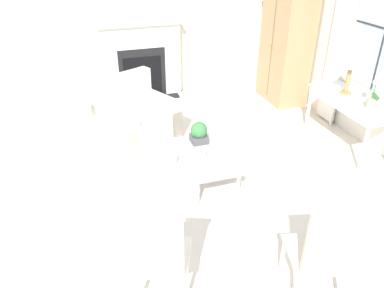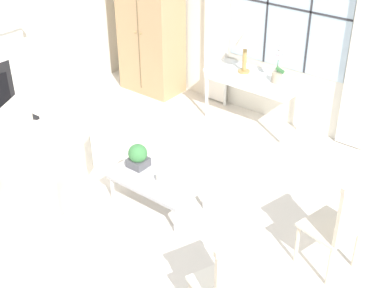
% 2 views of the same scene
% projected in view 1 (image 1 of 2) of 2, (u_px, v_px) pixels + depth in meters
% --- Properties ---
extents(ground_plane, '(14.00, 14.00, 0.00)m').
position_uv_depth(ground_plane, '(165.00, 190.00, 4.41)').
color(ground_plane, silver).
extents(wall_left, '(0.06, 7.20, 2.80)m').
position_uv_depth(wall_left, '(152.00, 16.00, 6.39)').
color(wall_left, silver).
rests_on(wall_left, ground_plane).
extents(fireplace, '(0.34, 1.47, 2.10)m').
position_uv_depth(fireplace, '(141.00, 58.00, 6.54)').
color(fireplace, black).
rests_on(fireplace, ground_plane).
extents(armoire, '(0.97, 0.59, 2.02)m').
position_uv_depth(armoire, '(286.00, 43.00, 6.33)').
color(armoire, tan).
rests_on(armoire, ground_plane).
extents(console_table, '(1.28, 0.53, 0.73)m').
position_uv_depth(console_table, '(352.00, 103.00, 5.02)').
color(console_table, white).
rests_on(console_table, ground_plane).
extents(table_lamp, '(0.26, 0.26, 0.59)m').
position_uv_depth(table_lamp, '(352.00, 62.00, 4.88)').
color(table_lamp, '#9E7F47').
rests_on(table_lamp, console_table).
extents(potted_orchid, '(0.17, 0.13, 0.49)m').
position_uv_depth(potted_orchid, '(374.00, 95.00, 4.59)').
color(potted_orchid, tan).
rests_on(potted_orchid, console_table).
extents(armchair_upholstered, '(1.19, 1.25, 0.91)m').
position_uv_depth(armchair_upholstered, '(136.00, 121.00, 5.35)').
color(armchair_upholstered, beige).
rests_on(armchair_upholstered, ground_plane).
extents(side_chair_wooden, '(0.53, 0.53, 1.08)m').
position_uv_depth(side_chair_wooden, '(325.00, 250.00, 2.78)').
color(side_chair_wooden, beige).
rests_on(side_chair_wooden, ground_plane).
extents(accent_chair_wooden, '(0.58, 0.58, 1.04)m').
position_uv_depth(accent_chair_wooden, '(159.00, 253.00, 2.77)').
color(accent_chair_wooden, white).
rests_on(accent_chair_wooden, ground_plane).
extents(coffee_table, '(0.99, 0.59, 0.36)m').
position_uv_depth(coffee_table, '(205.00, 156.00, 4.45)').
color(coffee_table, '#BCBCC1').
rests_on(coffee_table, ground_plane).
extents(potted_plant_small, '(0.21, 0.21, 0.27)m').
position_uv_depth(potted_plant_small, '(199.00, 133.00, 4.61)').
color(potted_plant_small, '#4C4C51').
rests_on(potted_plant_small, coffee_table).
extents(pillar_candle, '(0.10, 0.10, 0.12)m').
position_uv_depth(pillar_candle, '(203.00, 155.00, 4.31)').
color(pillar_candle, silver).
rests_on(pillar_candle, coffee_table).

